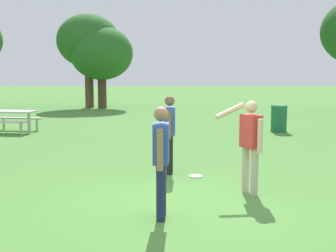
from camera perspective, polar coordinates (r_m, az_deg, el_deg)
ground_plane at (r=7.16m, az=2.28°, el=-10.26°), size 120.00×120.00×0.00m
person_thrower at (r=6.31m, az=-0.70°, el=-3.80°), size 0.24×0.61×1.64m
person_catcher at (r=9.15m, az=0.42°, el=-0.41°), size 0.24×0.61×1.64m
person_bystander at (r=7.72m, az=10.86°, el=-1.78°), size 0.82×0.56×1.64m
frisbee at (r=9.01m, az=3.79°, el=-6.56°), size 0.28×0.28×0.03m
picnic_table_near at (r=16.50m, az=-19.54°, el=1.19°), size 1.92×1.69×0.77m
trash_can_further_along at (r=16.12m, az=14.47°, el=0.96°), size 0.59×0.59×0.96m
tree_slender_mid at (r=26.82m, az=-10.16°, el=10.80°), size 3.71×3.71×5.55m
tree_back_left at (r=26.21m, az=-8.48°, el=9.32°), size 3.68×3.68×4.80m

